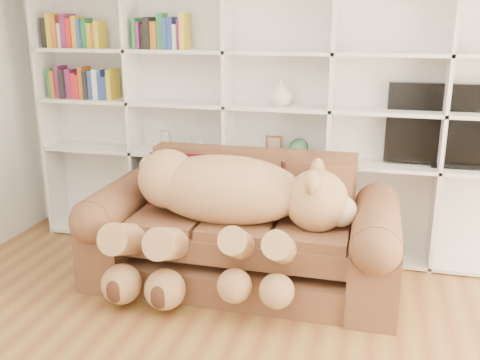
# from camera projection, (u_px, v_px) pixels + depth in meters

# --- Properties ---
(wall_back) EXTENTS (5.00, 0.02, 2.70)m
(wall_back) POSITION_uv_depth(u_px,v_px,m) (283.00, 98.00, 4.67)
(wall_back) COLOR white
(wall_back) RESTS_ON floor
(bookshelf) EXTENTS (4.43, 0.35, 2.40)m
(bookshelf) POSITION_uv_depth(u_px,v_px,m) (253.00, 104.00, 4.61)
(bookshelf) COLOR white
(bookshelf) RESTS_ON floor
(sofa) EXTENTS (2.36, 1.02, 0.99)m
(sofa) POSITION_uv_depth(u_px,v_px,m) (242.00, 237.00, 4.19)
(sofa) COLOR brown
(sofa) RESTS_ON floor
(teddy_bear) EXTENTS (1.76, 0.97, 1.02)m
(teddy_bear) POSITION_uv_depth(u_px,v_px,m) (223.00, 206.00, 3.94)
(teddy_bear) COLOR tan
(teddy_bear) RESTS_ON sofa
(throw_pillow) EXTENTS (0.48, 0.30, 0.48)m
(throw_pillow) POSITION_uv_depth(u_px,v_px,m) (179.00, 181.00, 4.38)
(throw_pillow) COLOR #510E1A
(throw_pillow) RESTS_ON sofa
(tv) EXTENTS (1.13, 0.18, 0.67)m
(tv) POSITION_uv_depth(u_px,v_px,m) (459.00, 127.00, 4.24)
(tv) COLOR black
(tv) RESTS_ON bookshelf
(picture_frame) EXTENTS (0.14, 0.03, 0.18)m
(picture_frame) POSITION_uv_depth(u_px,v_px,m) (274.00, 146.00, 4.61)
(picture_frame) COLOR brown
(picture_frame) RESTS_ON bookshelf
(green_vase) EXTENTS (0.18, 0.18, 0.18)m
(green_vase) POSITION_uv_depth(u_px,v_px,m) (298.00, 148.00, 4.56)
(green_vase) COLOR #2C5638
(green_vase) RESTS_ON bookshelf
(figurine_tall) EXTENTS (0.10, 0.10, 0.18)m
(figurine_tall) POSITION_uv_depth(u_px,v_px,m) (165.00, 141.00, 4.85)
(figurine_tall) COLOR beige
(figurine_tall) RESTS_ON bookshelf
(figurine_short) EXTENTS (0.08, 0.08, 0.14)m
(figurine_short) POSITION_uv_depth(u_px,v_px,m) (188.00, 144.00, 4.80)
(figurine_short) COLOR beige
(figurine_short) RESTS_ON bookshelf
(snow_globe) EXTENTS (0.11, 0.11, 0.11)m
(snow_globe) POSITION_uv_depth(u_px,v_px,m) (200.00, 146.00, 4.78)
(snow_globe) COLOR silver
(snow_globe) RESTS_ON bookshelf
(shelf_vase) EXTENTS (0.27, 0.27, 0.22)m
(shelf_vase) POSITION_uv_depth(u_px,v_px,m) (281.00, 93.00, 4.46)
(shelf_vase) COLOR white
(shelf_vase) RESTS_ON bookshelf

